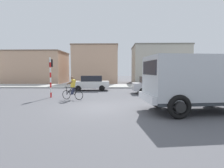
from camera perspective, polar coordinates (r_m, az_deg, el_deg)
name	(u,v)px	position (r m, az deg, el deg)	size (l,w,h in m)	color
ground_plane	(101,108)	(10.37, -3.68, -7.68)	(120.00, 120.00, 0.00)	#56565B
sidewalk_far	(109,86)	(23.89, -0.84, -0.64)	(80.00, 5.00, 0.16)	#ADADA8
truck_foreground	(197,80)	(10.21, 25.66, 1.16)	(5.69, 3.33, 2.90)	#B2B7BC
cyclist	(73,88)	(13.48, -12.52, -1.27)	(1.67, 0.64, 1.72)	black
traffic_light_pole	(51,72)	(15.07, -19.04, 3.77)	(0.24, 0.43, 3.20)	red
car_red_near	(154,85)	(17.11, 13.17, -0.26)	(4.07, 2.02, 1.60)	#B7B7BC
car_white_mid	(91,83)	(19.51, -6.83, 0.38)	(4.15, 2.17, 1.60)	white
building_corner_left	(38,67)	(33.87, -22.69, 4.95)	(9.50, 6.81, 5.41)	tan
building_mid_block	(96,65)	(31.16, -5.02, 6.19)	(7.47, 6.60, 6.32)	tan
building_corner_right	(159,64)	(32.29, 14.77, 6.06)	(9.11, 7.12, 6.40)	#B2AD9E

